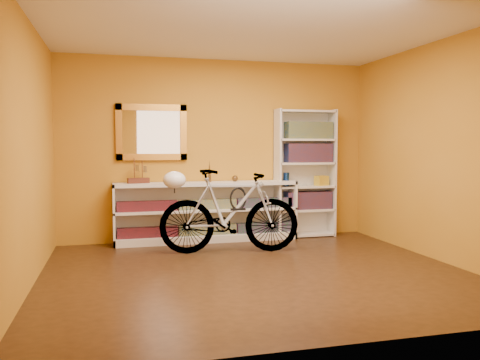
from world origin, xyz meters
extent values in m
cube|color=black|center=(0.00, 0.00, -0.01)|extent=(4.50, 4.00, 0.01)
cube|color=silver|center=(0.00, 0.00, 2.60)|extent=(4.50, 4.00, 0.01)
cube|color=#B6791B|center=(0.00, 2.00, 1.30)|extent=(4.50, 0.01, 2.60)
cube|color=#B6791B|center=(-2.25, 0.00, 1.30)|extent=(0.01, 4.00, 2.60)
cube|color=#B6791B|center=(2.25, 0.00, 1.30)|extent=(0.01, 4.00, 2.60)
cube|color=#935D1A|center=(-0.95, 1.97, 1.55)|extent=(0.98, 0.06, 0.78)
cube|color=silver|center=(0.90, 1.99, 0.25)|extent=(0.09, 0.02, 0.09)
cube|color=black|center=(-0.19, 1.79, 0.17)|extent=(2.50, 0.13, 0.14)
cube|color=navy|center=(-0.19, 1.79, 0.54)|extent=(2.50, 0.13, 0.14)
imported|color=black|center=(-0.61, 1.81, 0.85)|extent=(0.00, 0.00, 0.00)
cone|color=#553B1D|center=(-0.16, 1.81, 1.00)|extent=(0.05, 0.05, 0.31)
sphere|color=#553B1D|center=(0.21, 1.81, 0.89)|extent=(0.09, 0.09, 0.09)
cube|color=maroon|center=(1.35, 1.84, 0.55)|extent=(0.70, 0.22, 0.26)
cube|color=maroon|center=(1.35, 1.84, 1.25)|extent=(0.70, 0.22, 0.28)
cube|color=navy|center=(1.35, 1.84, 1.59)|extent=(0.70, 0.22, 0.25)
cylinder|color=navy|center=(0.99, 1.82, 0.87)|extent=(0.09, 0.09, 0.20)
cube|color=maroon|center=(1.10, 1.87, 1.56)|extent=(0.15, 0.15, 0.18)
cube|color=gold|center=(1.55, 1.80, 0.84)|extent=(0.22, 0.18, 0.15)
imported|color=silver|center=(-0.05, 1.01, 0.53)|extent=(0.69, 1.85, 1.07)
ellipsoid|color=white|center=(-0.74, 1.09, 0.94)|extent=(0.28, 0.27, 0.21)
torus|color=black|center=(0.05, 1.00, 0.69)|extent=(0.22, 0.02, 0.22)
camera|label=1|loc=(-1.46, -4.96, 1.36)|focal=36.51mm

